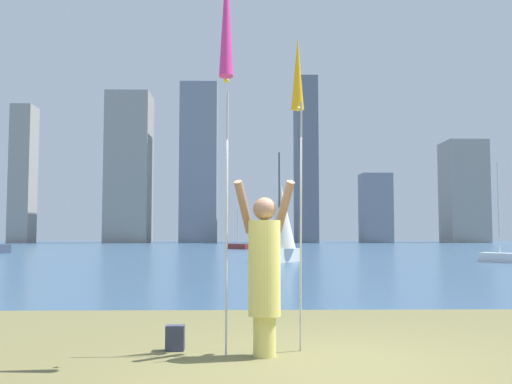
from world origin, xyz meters
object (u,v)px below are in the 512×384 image
Objects in this scene: sailboat_4 at (281,225)px; kite_flag_right at (298,84)px; person at (264,269)px; sailboat_6 at (500,256)px; bag at (175,338)px; kite_flag_left at (227,19)px; sailboat_3 at (238,246)px.

kite_flag_right is at bearing -93.12° from sailboat_4.
person is 25.62m from sailboat_6.
bag is 0.06× the size of sailboat_6.
sailboat_4 is at bearing 84.83° from kite_flag_left.
sailboat_3 is at bearing 90.34° from kite_flag_left.
sailboat_4 is 1.11× the size of sailboat_6.
kite_flag_left is at bearing -141.95° from kite_flag_right.
bag is at bearing 136.52° from kite_flag_left.
person is 22.97m from sailboat_4.
sailboat_4 is (2.39, -26.89, 1.56)m from sailboat_3.
kite_flag_right is (0.43, 0.46, 2.25)m from person.
sailboat_4 is (2.70, 22.53, 1.72)m from bag.
person is 0.53× the size of sailboat_3.
kite_flag_right is at bearing 66.70° from person.
bag is (-1.04, 0.36, -0.83)m from person.
kite_flag_right is (0.87, 0.68, -0.56)m from kite_flag_left.
sailboat_3 reaches higher than bag.
sailboat_4 reaches higher than bag.
kite_flag_right is 0.70× the size of sailboat_4.
kite_flag_left is 23.29m from sailboat_4.
kite_flag_right is 22.51m from sailboat_4.
kite_flag_left is 50.12m from sailboat_3.
kite_flag_left is 3.74m from bag.
person is 49.79m from sailboat_3.
bag is 22.76m from sailboat_4.
person is at bearing -19.20° from bag.
sailboat_4 is 10.92m from sailboat_6.
person is 2.86m from kite_flag_left.
person is 6.76× the size of bag.
person is 2.34m from kite_flag_right.
sailboat_4 reaches higher than sailboat_3.
sailboat_3 is at bearing 89.64° from bag.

